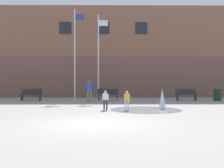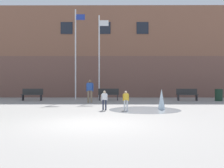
{
  "view_description": "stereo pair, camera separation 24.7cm",
  "coord_description": "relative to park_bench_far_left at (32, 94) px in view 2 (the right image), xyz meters",
  "views": [
    {
      "loc": [
        0.56,
        -8.87,
        1.43
      ],
      "look_at": [
        0.73,
        7.91,
        1.3
      ],
      "focal_mm": 42.0,
      "sensor_mm": 36.0,
      "label": 1
    },
    {
      "loc": [
        0.81,
        -8.87,
        1.43
      ],
      "look_at": [
        0.73,
        7.91,
        1.3
      ],
      "focal_mm": 42.0,
      "sensor_mm": 36.0,
      "label": 2
    }
  ],
  "objects": [
    {
      "name": "park_bench_left_of_flagpoles",
      "position": [
        5.88,
        0.19,
        0.0
      ],
      "size": [
        1.6,
        0.44,
        0.91
      ],
      "color": "#28282D",
      "rests_on": "ground"
    },
    {
      "name": "flagpole_left",
      "position": [
        3.26,
        0.8,
        3.38
      ],
      "size": [
        0.8,
        0.1,
        7.24
      ],
      "color": "silver",
      "rests_on": "ground"
    },
    {
      "name": "flagpole_right",
      "position": [
        5.15,
        0.8,
        3.14
      ],
      "size": [
        0.8,
        0.1,
        6.76
      ],
      "color": "silver",
      "rests_on": "ground"
    },
    {
      "name": "library_building",
      "position": [
        5.44,
        7.05,
        3.78
      ],
      "size": [
        36.0,
        6.05,
        8.52
      ],
      "color": "brown",
      "rests_on": "ground"
    },
    {
      "name": "child_with_pink_shirt",
      "position": [
        6.88,
        -6.99,
        0.1
      ],
      "size": [
        0.31,
        0.16,
        0.99
      ],
      "rotation": [
        0.0,
        0.0,
        0.19
      ],
      "color": "silver",
      "rests_on": "ground"
    },
    {
      "name": "ground_plane",
      "position": [
        5.44,
        -11.25,
        -0.48
      ],
      "size": [
        100.0,
        100.0,
        0.0
      ],
      "primitive_type": "plane",
      "color": "gray"
    },
    {
      "name": "park_bench_under_right_flagpole",
      "position": [
        11.91,
        -0.05,
        0.0
      ],
      "size": [
        1.6,
        0.44,
        0.91
      ],
      "color": "#28282D",
      "rests_on": "ground"
    },
    {
      "name": "splash_fountain",
      "position": [
        8.39,
        -6.55,
        -0.17
      ],
      "size": [
        3.67,
        3.67,
        1.07
      ],
      "color": "gray",
      "rests_on": "ground"
    },
    {
      "name": "trash_can",
      "position": [
        14.18,
        -0.42,
        -0.03
      ],
      "size": [
        0.56,
        0.56,
        0.9
      ],
      "primitive_type": "cylinder",
      "color": "#193323",
      "rests_on": "ground"
    },
    {
      "name": "park_bench_far_left",
      "position": [
        0.0,
        0.0,
        0.0
      ],
      "size": [
        1.6,
        0.44,
        0.91
      ],
      "color": "#28282D",
      "rests_on": "ground"
    },
    {
      "name": "child_in_fountain",
      "position": [
        5.8,
        -6.84,
        0.1
      ],
      "size": [
        0.31,
        0.23,
        0.99
      ],
      "rotation": [
        0.0,
        0.0,
        -0.7
      ],
      "color": "#1E233D",
      "rests_on": "ground"
    },
    {
      "name": "teen_by_trashcan",
      "position": [
        4.63,
        -2.01,
        0.45
      ],
      "size": [
        0.5,
        0.23,
        1.59
      ],
      "rotation": [
        0.0,
        0.0,
        3.04
      ],
      "color": "#89755B",
      "rests_on": "ground"
    }
  ]
}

